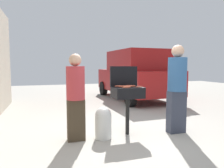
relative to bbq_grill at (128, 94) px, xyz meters
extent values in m
plane|color=#9E998E|center=(0.08, -0.05, -0.83)|extent=(24.00, 24.00, 0.00)
cylinder|color=black|center=(0.00, 0.00, -0.45)|extent=(0.08, 0.08, 0.76)
cube|color=black|center=(0.00, 0.00, 0.04)|extent=(0.60, 0.44, 0.22)
cube|color=black|center=(0.00, 0.22, 0.36)|extent=(0.60, 0.05, 0.42)
cylinder|color=#C6593D|center=(0.08, 0.13, 0.16)|extent=(0.13, 0.04, 0.03)
cylinder|color=#C6593D|center=(-0.03, -0.04, 0.16)|extent=(0.13, 0.04, 0.03)
cylinder|color=#C6593D|center=(-0.06, -0.13, 0.16)|extent=(0.13, 0.04, 0.03)
cylinder|color=#C6593D|center=(-0.16, 0.12, 0.16)|extent=(0.13, 0.03, 0.03)
cylinder|color=#AD4228|center=(0.10, 0.01, 0.16)|extent=(0.13, 0.04, 0.03)
cylinder|color=#B74C33|center=(0.14, 0.08, 0.16)|extent=(0.13, 0.04, 0.03)
cylinder|color=#AD4228|center=(-0.09, 0.06, 0.16)|extent=(0.13, 0.04, 0.03)
cylinder|color=#B74C33|center=(-0.02, 0.09, 0.16)|extent=(0.13, 0.04, 0.03)
cylinder|color=#AD4228|center=(-0.12, 0.00, 0.16)|extent=(0.13, 0.03, 0.03)
cylinder|color=#B74C33|center=(-0.10, -0.16, 0.16)|extent=(0.13, 0.04, 0.03)
cylinder|color=#B74C33|center=(0.19, -0.13, 0.16)|extent=(0.13, 0.03, 0.03)
cylinder|color=silver|center=(-0.54, -0.10, -0.60)|extent=(0.32, 0.32, 0.46)
sphere|color=silver|center=(-0.54, -0.10, -0.37)|extent=(0.31, 0.31, 0.31)
cube|color=#3F3323|center=(-1.06, -0.06, -0.44)|extent=(0.33, 0.18, 0.78)
cylinder|color=#B23338|center=(-1.06, -0.06, 0.26)|extent=(0.34, 0.34, 0.62)
sphere|color=tan|center=(-1.06, -0.06, 0.68)|extent=(0.23, 0.23, 0.23)
cube|color=#333847|center=(1.02, -0.21, -0.39)|extent=(0.37, 0.20, 0.88)
cylinder|color=#2D598C|center=(1.02, -0.21, 0.40)|extent=(0.38, 0.38, 0.70)
sphere|color=tan|center=(1.02, -0.21, 0.88)|extent=(0.26, 0.26, 0.26)
cube|color=maroon|center=(2.06, 4.26, -0.06)|extent=(2.05, 4.46, 0.90)
cube|color=maroon|center=(2.06, 4.06, 0.79)|extent=(1.85, 2.66, 0.80)
cylinder|color=black|center=(3.01, 2.75, -0.51)|extent=(0.24, 0.65, 0.64)
cylinder|color=black|center=(1.21, 2.69, -0.51)|extent=(0.24, 0.65, 0.64)
cylinder|color=black|center=(2.91, 5.83, -0.51)|extent=(0.24, 0.65, 0.64)
cylinder|color=black|center=(1.10, 5.77, -0.51)|extent=(0.24, 0.65, 0.64)
camera|label=1|loc=(-1.62, -3.98, 0.59)|focal=34.06mm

